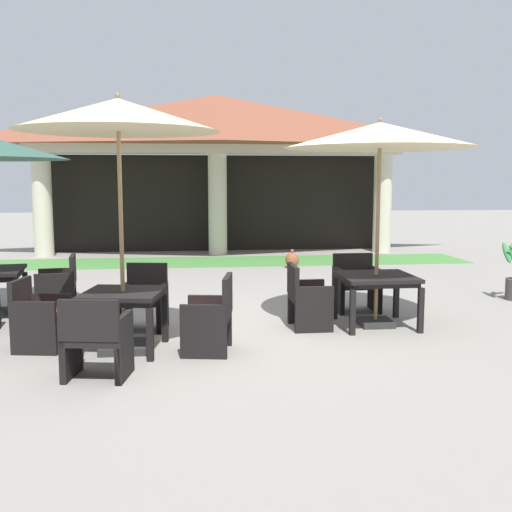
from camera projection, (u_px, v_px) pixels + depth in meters
The scene contains 15 objects.
ground_plane at pixel (248, 331), 7.97m from camera, with size 60.00×60.00×0.00m, color gray.
background_pavilion at pixel (217, 133), 15.86m from camera, with size 10.21×2.84×4.16m.
lawn_strip at pixel (221, 261), 14.68m from camera, with size 12.01×1.91×0.01m, color #47843D.
patio_chair_near_foreground_east at pixel (59, 287), 8.94m from camera, with size 0.61×0.65×0.88m.
patio_table_mid_left at pixel (123, 300), 6.99m from camera, with size 1.00×1.00×0.70m.
patio_umbrella_mid_left at pixel (118, 118), 6.73m from camera, with size 2.29×2.29×2.94m.
patio_chair_mid_left_south at pixel (96, 339), 6.01m from camera, with size 0.68×0.61×0.84m.
patio_chair_mid_left_west at pixel (39, 317), 7.07m from camera, with size 0.62×0.62×0.83m.
patio_chair_mid_left_north at pixel (144, 300), 8.01m from camera, with size 0.64×0.60×0.87m.
patio_chair_mid_left_east at pixel (210, 318), 6.96m from camera, with size 0.62×0.69×0.89m.
patio_table_mid_right at pixel (376, 281), 8.18m from camera, with size 0.99×0.99×0.70m.
patio_umbrella_mid_right at pixel (380, 137), 7.94m from camera, with size 2.53×2.53×2.79m.
patio_chair_mid_right_west at pixel (307, 299), 8.09m from camera, with size 0.52×0.61×0.85m.
patio_chair_mid_right_north at pixel (356, 284), 9.14m from camera, with size 0.64×0.55×0.86m.
terracotta_urn at pixel (292, 260), 13.63m from camera, with size 0.31×0.31×0.43m.
Camera 1 is at (-0.74, -7.75, 1.98)m, focal length 42.43 mm.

